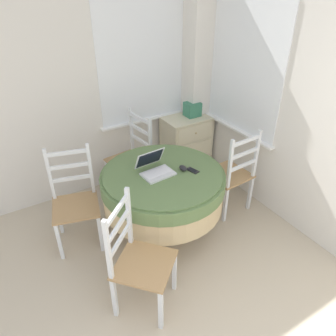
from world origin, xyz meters
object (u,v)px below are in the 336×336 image
Objects in this scene: dining_chair_near_right_window at (231,174)px; storage_box at (192,109)px; round_dining_table at (163,187)px; computer_mouse at (183,168)px; dining_chair_near_back_window at (132,158)px; cell_phone at (193,170)px; dining_chair_camera_near at (138,261)px; dining_chair_left_flank at (75,202)px; corner_cabinet at (186,144)px; laptop at (155,168)px.

storage_box is at bearing 81.33° from dining_chair_near_right_window.
round_dining_table is 1.19× the size of dining_chair_near_right_window.
dining_chair_near_right_window reaches higher than computer_mouse.
round_dining_table is 1.19× the size of dining_chair_near_back_window.
dining_chair_near_right_window reaches higher than cell_phone.
round_dining_table is 0.86m from dining_chair_near_right_window.
dining_chair_near_back_window is at bearing 100.57° from cell_phone.
dining_chair_camera_near is at bearing -114.22° from dining_chair_near_back_window.
storage_box is at bearing 17.95° from dining_chair_left_flank.
dining_chair_near_right_window is 5.44× the size of storage_box.
round_dining_table is 1.55× the size of corner_cabinet.
dining_chair_near_back_window is 1.61m from dining_chair_camera_near.
dining_chair_left_flank is 1.30× the size of corner_cabinet.
dining_chair_camera_near reaches higher than storage_box.
computer_mouse is at bearing -128.76° from storage_box.
dining_chair_left_flank is at bearing 165.67° from dining_chair_near_right_window.
dining_chair_camera_near is (-0.84, -0.49, -0.29)m from cell_phone.
corner_cabinet is at bearing 46.02° from dining_chair_camera_near.
laptop is 2.31× the size of cell_phone.
laptop is 1.41m from storage_box.
dining_chair_camera_near reaches higher than laptop.
storage_box is (0.93, 0.10, 0.39)m from dining_chair_near_back_window.
cell_phone is 0.13× the size of dining_chair_left_flank.
dining_chair_camera_near is 1.00× the size of dining_chair_left_flank.
dining_chair_camera_near is (-1.44, -0.58, 0.00)m from dining_chair_near_right_window.
computer_mouse is 1.00m from dining_chair_camera_near.
dining_chair_left_flank is 1.79m from corner_cabinet.
round_dining_table is at bearing -26.13° from dining_chair_left_flank.
dining_chair_near_back_window is at bearing -174.08° from storage_box.
dining_chair_near_back_window reaches higher than storage_box.
storage_box is (1.78, 0.58, 0.39)m from dining_chair_left_flank.
computer_mouse is 0.09× the size of dining_chair_near_right_window.
dining_chair_camera_near is 2.27m from storage_box.
dining_chair_left_flank is at bearing 155.13° from computer_mouse.
dining_chair_left_flank is at bearing 154.59° from laptop.
dining_chair_left_flank reaches higher than cell_phone.
dining_chair_near_right_window is at bearing -98.67° from storage_box.
dining_chair_left_flank is (-0.77, 0.38, -0.12)m from round_dining_table.
computer_mouse is 0.74m from dining_chair_near_right_window.
dining_chair_camera_near is at bearing -144.72° from computer_mouse.
dining_chair_near_right_window is 1.08m from storage_box.
computer_mouse is 0.09× the size of dining_chair_left_flank.
dining_chair_near_back_window is at bearing -173.61° from corner_cabinet.
cell_phone is at bearing -124.77° from storage_box.
cell_phone is at bearing 30.15° from dining_chair_camera_near.
cell_phone is 0.13× the size of dining_chair_near_back_window.
dining_chair_near_right_window and dining_chair_left_flank have the same top height.
storage_box is (0.08, 0.00, 0.47)m from corner_cabinet.
corner_cabinet is at bearing 58.20° from cell_phone.
dining_chair_near_back_window is at bearing 131.03° from dining_chair_near_right_window.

